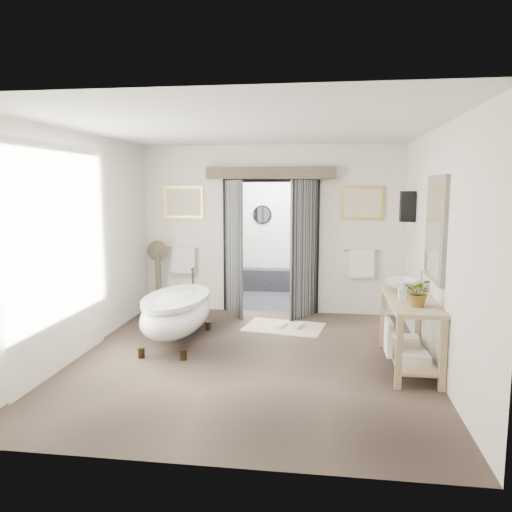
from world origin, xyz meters
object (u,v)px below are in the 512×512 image
clawfoot_tub (177,311)px  rug (284,327)px  basin (401,285)px  vanity (408,326)px

clawfoot_tub → rug: (1.43, 0.97, -0.45)m
rug → basin: bearing=-33.1°
vanity → rug: 2.26m
clawfoot_tub → vanity: clawfoot_tub is taller
vanity → rug: (-1.63, 1.48, -0.50)m
clawfoot_tub → rug: clawfoot_tub is taller
vanity → clawfoot_tub: bearing=170.5°
clawfoot_tub → vanity: (3.06, -0.51, 0.05)m
clawfoot_tub → rug: bearing=34.2°
basin → rug: bearing=165.2°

